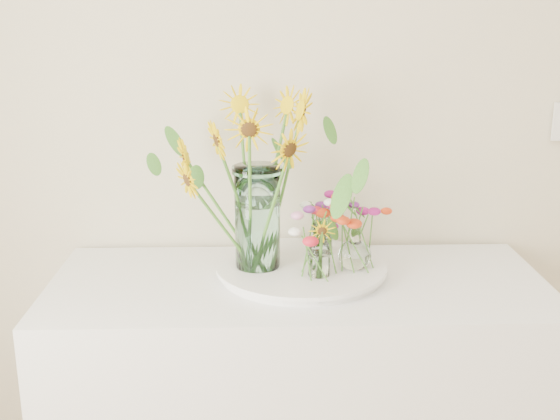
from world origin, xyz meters
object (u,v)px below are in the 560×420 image
Objects in this scene: small_vase_a at (319,259)px; mason_jar at (257,218)px; counter at (297,420)px; small_vase_b at (355,246)px; tray at (301,270)px; small_vase_c at (322,238)px.

mason_jar is at bearing 154.93° from small_vase_a.
small_vase_a is at bearing -34.74° from counter.
counter is 10.19× the size of small_vase_b.
mason_jar is 0.21m from small_vase_a.
tray is 3.40× the size of small_vase_b.
small_vase_a is at bearing -150.10° from small_vase_b.
tray is 0.13m from small_vase_c.
small_vase_b is at bearing -54.76° from small_vase_c.
small_vase_b is at bearing 8.28° from counter.
mason_jar reaches higher than counter.
small_vase_b reaches higher than tray.
tray is 0.17m from small_vase_b.
counter is at bearing -103.06° from tray.
small_vase_a is at bearing -62.31° from tray.
counter is at bearing -171.72° from small_vase_b.
small_vase_c is at bearing 26.97° from mason_jar.
mason_jar is at bearing 160.21° from counter.
small_vase_c reaches higher than tray.
small_vase_c reaches higher than small_vase_a.
small_vase_c is at bearing 53.82° from tray.
mason_jar reaches higher than small_vase_a.
tray is 1.56× the size of mason_jar.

